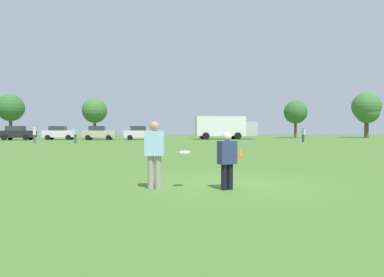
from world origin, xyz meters
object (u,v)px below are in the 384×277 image
Objects in this scene: parked_car_mid_right at (99,133)px; bystander_far_jogger at (303,134)px; frisbee at (185,152)px; parked_car_near_right at (140,133)px; traffic_cone at (241,152)px; parked_car_center at (59,133)px; player_thrower at (154,151)px; player_defender at (227,158)px; box_truck at (224,127)px; parked_car_mid_left at (17,133)px; bystander_sideline_watcher at (34,134)px; bystander_field_marshal at (75,134)px.

bystander_far_jogger is (23.93, -9.44, -0.01)m from parked_car_mid_right.
parked_car_mid_right is 25.72m from bystander_far_jogger.
parked_car_near_right is at bearing 95.55° from frisbee.
parked_car_near_right is (-7.26, 28.56, 0.69)m from traffic_cone.
player_thrower is at bearing -70.88° from parked_car_center.
parked_car_center is at bearing 168.60° from parked_car_mid_right.
traffic_cone is 0.30× the size of bystander_far_jogger.
player_defender reaches higher than frisbee.
player_thrower is at bearing -118.20° from bystander_far_jogger.
parked_car_mid_right is 5.39m from parked_car_near_right.
box_truck reaches higher than parked_car_center.
parked_car_mid_left is at bearing 116.86° from frisbee.
player_defender is 1.07m from frisbee.
bystander_sideline_watcher is (-13.03, 28.54, -0.02)m from player_thrower.
player_thrower is at bearing -77.78° from parked_car_mid_right.
traffic_cone is 0.11× the size of parked_car_mid_left.
player_defender is 0.86× the size of bystander_sideline_watcher.
frisbee is 0.57× the size of traffic_cone.
traffic_cone is 0.28× the size of bystander_field_marshal.
parked_car_near_right reaches higher than traffic_cone.
bystander_sideline_watcher reaches higher than frisbee.
parked_car_mid_right is (-8.34, 38.51, -0.02)m from player_thrower.
bystander_far_jogger is at bearing -15.31° from parked_car_mid_left.
parked_car_mid_left and parked_car_center have the same top height.
player_thrower is 0.39× the size of parked_car_mid_right.
player_defender is 40.07m from parked_car_mid_right.
bystander_far_jogger is at bearing -21.52° from parked_car_mid_right.
bystander_sideline_watcher is at bearing -86.40° from parked_car_center.
parked_car_near_right is (-2.96, 38.24, -0.02)m from player_thrower.
parked_car_mid_right is (5.39, -1.09, 0.00)m from parked_car_center.
box_truck is at bearing 122.53° from bystander_far_jogger.
parked_car_mid_left is at bearing 117.88° from player_defender.
box_truck reaches higher than parked_car_mid_left.
traffic_cone is 25.62m from bystander_sideline_watcher.
bystander_field_marshal is (4.18, -0.38, 0.06)m from bystander_sideline_watcher.
frisbee is 0.03× the size of box_truck.
traffic_cone is at bearing -54.55° from bystander_field_marshal.
parked_car_near_right is 2.61× the size of bystander_sideline_watcher.
bystander_field_marshal is at bearing -146.06° from box_truck.
box_truck is (7.90, 39.91, 0.85)m from frisbee.
player_thrower is 32.99m from bystander_far_jogger.
bystander_sideline_watcher is 0.94× the size of bystander_field_marshal.
parked_car_near_right is at bearing -2.80° from parked_car_mid_right.
player_defender is 0.33× the size of parked_car_mid_right.
parked_car_near_right is (-4.74, 38.50, 0.14)m from player_defender.
parked_car_center reaches higher than bystander_sideline_watcher.
parked_car_center reaches higher than frisbee.
parked_car_mid_right is at bearing 0.24° from parked_car_mid_left.
frisbee is (-1.03, 0.30, 0.12)m from player_defender.
bystander_field_marshal is at bearing 125.45° from traffic_cone.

